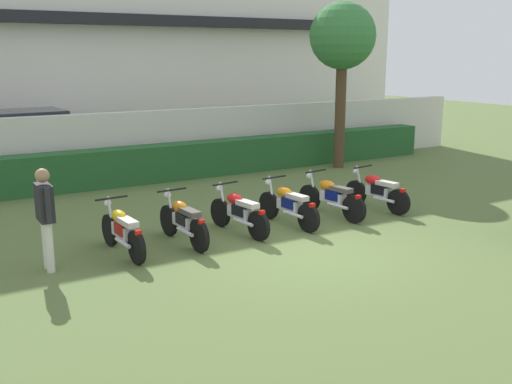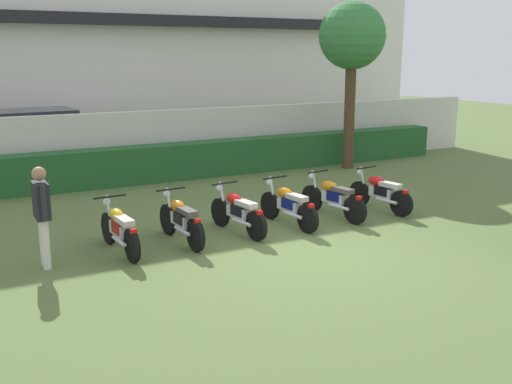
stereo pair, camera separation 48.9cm
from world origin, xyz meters
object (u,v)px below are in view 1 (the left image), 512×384
at_px(parked_car, 21,144).
at_px(motorcycle_in_row_1, 183,220).
at_px(motorcycle_in_row_3, 288,204).
at_px(motorcycle_in_row_4, 331,197).
at_px(motorcycle_in_row_2, 239,212).
at_px(motorcycle_in_row_0, 122,230).
at_px(motorcycle_in_row_5, 377,191).
at_px(tree_near_inspector, 343,39).
at_px(inspector_person, 45,211).

relative_size(parked_car, motorcycle_in_row_1, 2.54).
distance_m(motorcycle_in_row_3, motorcycle_in_row_4, 1.17).
bearing_deg(motorcycle_in_row_2, parked_car, 9.82).
bearing_deg(motorcycle_in_row_0, parked_car, -2.12).
relative_size(parked_car, motorcycle_in_row_4, 2.43).
relative_size(motorcycle_in_row_0, motorcycle_in_row_5, 1.01).
bearing_deg(tree_near_inspector, parked_car, 158.06).
height_order(tree_near_inspector, motorcycle_in_row_2, tree_near_inspector).
bearing_deg(motorcycle_in_row_5, motorcycle_in_row_4, 78.65).
height_order(tree_near_inspector, motorcycle_in_row_0, tree_near_inspector).
height_order(motorcycle_in_row_5, inspector_person, inspector_person).
height_order(motorcycle_in_row_4, inspector_person, inspector_person).
relative_size(tree_near_inspector, motorcycle_in_row_2, 2.74).
height_order(motorcycle_in_row_2, motorcycle_in_row_5, motorcycle_in_row_2).
distance_m(motorcycle_in_row_3, motorcycle_in_row_5, 2.42).
xyz_separation_m(parked_car, motorcycle_in_row_0, (0.29, -8.15, -0.49)).
height_order(motorcycle_in_row_0, motorcycle_in_row_4, motorcycle_in_row_4).
relative_size(parked_car, inspector_person, 2.72).
xyz_separation_m(tree_near_inspector, motorcycle_in_row_1, (-7.27, -4.60, -3.43)).
xyz_separation_m(motorcycle_in_row_2, motorcycle_in_row_3, (1.15, -0.02, 0.00)).
distance_m(motorcycle_in_row_2, motorcycle_in_row_4, 2.32).
xyz_separation_m(motorcycle_in_row_3, motorcycle_in_row_4, (1.17, 0.07, 0.00)).
relative_size(tree_near_inspector, motorcycle_in_row_5, 2.78).
bearing_deg(motorcycle_in_row_4, motorcycle_in_row_0, 82.24).
bearing_deg(motorcycle_in_row_5, motorcycle_in_row_1, 81.30).
bearing_deg(motorcycle_in_row_1, motorcycle_in_row_2, -91.95).
height_order(motorcycle_in_row_1, inspector_person, inspector_person).
xyz_separation_m(motorcycle_in_row_2, motorcycle_in_row_5, (3.57, 0.01, -0.00)).
bearing_deg(motorcycle_in_row_3, inspector_person, 85.85).
distance_m(parked_car, motorcycle_in_row_3, 8.96).
bearing_deg(motorcycle_in_row_5, parked_car, 28.40).
height_order(motorcycle_in_row_0, motorcycle_in_row_5, motorcycle_in_row_0).
relative_size(motorcycle_in_row_2, motorcycle_in_row_4, 0.96).
bearing_deg(parked_car, motorcycle_in_row_3, -68.58).
xyz_separation_m(tree_near_inspector, motorcycle_in_row_2, (-6.07, -4.56, -3.44)).
bearing_deg(motorcycle_in_row_0, tree_near_inspector, -65.44).
bearing_deg(motorcycle_in_row_5, inspector_person, 82.44).
height_order(parked_car, motorcycle_in_row_4, parked_car).
distance_m(tree_near_inspector, motorcycle_in_row_3, 7.55).
bearing_deg(motorcycle_in_row_1, tree_near_inspector, -61.53).
relative_size(parked_car, tree_near_inspector, 0.93).
bearing_deg(motorcycle_in_row_2, motorcycle_in_row_5, -98.25).
bearing_deg(inspector_person, motorcycle_in_row_3, 2.31).
distance_m(parked_car, motorcycle_in_row_4, 9.45).
relative_size(motorcycle_in_row_0, motorcycle_in_row_4, 0.95).
xyz_separation_m(motorcycle_in_row_1, motorcycle_in_row_3, (2.35, 0.02, -0.01)).
distance_m(tree_near_inspector, motorcycle_in_row_1, 9.26).
relative_size(tree_near_inspector, motorcycle_in_row_1, 2.74).
xyz_separation_m(motorcycle_in_row_0, motorcycle_in_row_2, (2.37, 0.07, -0.00)).
xyz_separation_m(parked_car, motorcycle_in_row_3, (3.81, -8.09, -0.49)).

